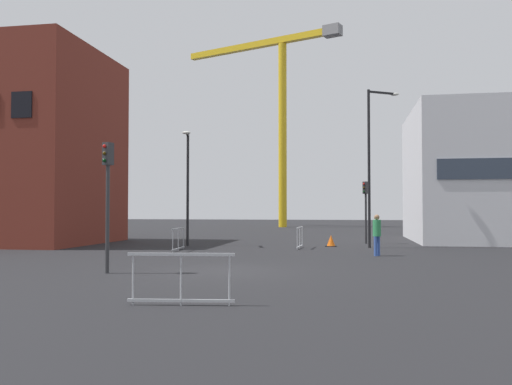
# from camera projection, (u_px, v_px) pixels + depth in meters

# --- Properties ---
(ground) EXTENTS (160.00, 160.00, 0.00)m
(ground) POSITION_uv_depth(u_px,v_px,m) (224.00, 271.00, 17.17)
(ground) COLOR black
(brick_building) EXTENTS (8.93, 8.81, 11.02)m
(brick_building) POSITION_uv_depth(u_px,v_px,m) (25.00, 148.00, 30.86)
(brick_building) COLOR maroon
(brick_building) RESTS_ON ground
(office_block) EXTENTS (9.37, 10.53, 8.09)m
(office_block) POSITION_uv_depth(u_px,v_px,m) (489.00, 175.00, 32.87)
(office_block) COLOR silver
(office_block) RESTS_ON ground
(construction_crane) EXTENTS (18.33, 8.09, 21.08)m
(construction_crane) POSITION_uv_depth(u_px,v_px,m) (278.00, 96.00, 58.74)
(construction_crane) COLOR gold
(construction_crane) RESTS_ON ground
(streetlamp_tall) EXTENTS (1.67, 1.01, 8.13)m
(streetlamp_tall) POSITION_uv_depth(u_px,v_px,m) (372.00, 155.00, 27.47)
(streetlamp_tall) COLOR black
(streetlamp_tall) RESTS_ON ground
(streetlamp_short) EXTENTS (0.62, 1.54, 6.02)m
(streetlamp_short) POSITION_uv_depth(u_px,v_px,m) (188.00, 178.00, 28.53)
(streetlamp_short) COLOR black
(streetlamp_short) RESTS_ON ground
(traffic_light_far) EXTENTS (0.30, 0.39, 4.05)m
(traffic_light_far) POSITION_uv_depth(u_px,v_px,m) (108.00, 185.00, 16.53)
(traffic_light_far) COLOR #2D2D30
(traffic_light_far) RESTS_ON ground
(traffic_light_corner) EXTENTS (0.36, 0.37, 3.54)m
(traffic_light_corner) POSITION_uv_depth(u_px,v_px,m) (366.00, 202.00, 30.42)
(traffic_light_corner) COLOR #232326
(traffic_light_corner) RESTS_ON ground
(pedestrian_walking) EXTENTS (0.34, 0.34, 1.75)m
(pedestrian_walking) POSITION_uv_depth(u_px,v_px,m) (377.00, 232.00, 22.55)
(pedestrian_walking) COLOR #33519E
(pedestrian_walking) RESTS_ON ground
(safety_barrier_right_run) EXTENTS (0.21, 2.26, 1.08)m
(safety_barrier_right_run) POSITION_uv_depth(u_px,v_px,m) (178.00, 239.00, 25.35)
(safety_barrier_right_run) COLOR gray
(safety_barrier_right_run) RESTS_ON ground
(safety_barrier_mid_span) EXTENTS (0.17, 1.91, 1.08)m
(safety_barrier_mid_span) POSITION_uv_depth(u_px,v_px,m) (300.00, 237.00, 26.79)
(safety_barrier_mid_span) COLOR #B2B5BA
(safety_barrier_mid_span) RESTS_ON ground
(safety_barrier_front) EXTENTS (2.22, 0.32, 1.08)m
(safety_barrier_front) POSITION_uv_depth(u_px,v_px,m) (181.00, 278.00, 11.00)
(safety_barrier_front) COLOR #B2B5BA
(safety_barrier_front) RESTS_ON ground
(traffic_cone_on_verge) EXTENTS (0.60, 0.60, 0.61)m
(traffic_cone_on_verge) POSITION_uv_depth(u_px,v_px,m) (331.00, 241.00, 28.23)
(traffic_cone_on_verge) COLOR black
(traffic_cone_on_verge) RESTS_ON ground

